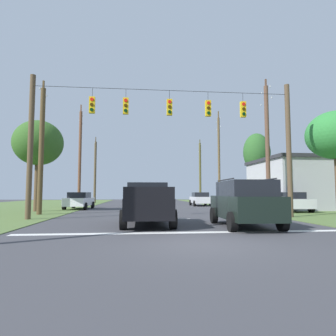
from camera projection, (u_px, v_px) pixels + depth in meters
The scene contains 22 objects.
ground_plane at pixel (199, 244), 8.69m from camera, with size 120.00×120.00×0.00m, color #3D3D42.
shoulder_grass_right at pixel (334, 210), 25.05m from camera, with size 16.00×80.00×0.03m, color #546E37.
stop_bar_stripe at pixel (185, 233), 11.17m from camera, with size 12.46×0.45×0.01m, color white.
lane_dash_0 at pixel (168, 219), 17.12m from camera, with size 0.15×2.50×0.01m, color white.
lane_dash_1 at pixel (159, 211), 23.86m from camera, with size 0.15×2.50×0.01m, color white.
lane_dash_2 at pixel (154, 207), 31.14m from camera, with size 0.15×2.50×0.01m, color white.
overhead_signal_span at pixel (166, 139), 17.62m from camera, with size 15.41×0.31×8.15m.
pickup_truck at pixel (147, 204), 14.11m from camera, with size 2.33×5.42×1.95m.
suv_black at pixel (244, 202), 13.08m from camera, with size 2.38×4.88×2.05m.
distant_car_crossing_white at pixel (79, 200), 27.17m from camera, with size 2.27×4.42×1.52m.
distant_car_oncoming at pixel (200, 199), 34.43m from camera, with size 2.08×4.33×1.52m.
distant_car_far_parked at pixel (289, 202), 23.47m from camera, with size 2.08×4.33×1.52m.
utility_pole_mid_right at pixel (267, 145), 22.39m from camera, with size 0.32×1.94×10.04m.
utility_pole_far_right at pixel (219, 158), 34.24m from camera, with size 0.26×1.95×10.83m.
utility_pole_near_left at pixel (200, 171), 45.21m from camera, with size 0.32×1.99×9.49m.
utility_pole_far_left at pixel (41, 149), 20.48m from camera, with size 0.34×1.59×9.21m.
utility_pole_distant_right at pixel (80, 156), 32.09m from camera, with size 0.31×1.89×10.95m.
utility_pole_distant_left at pixel (95, 171), 43.77m from camera, with size 0.34×1.85×9.61m.
tree_roadside_right at pixel (38, 143), 24.04m from camera, with size 3.88×3.88×7.23m.
tree_roadside_far_right at pixel (336, 136), 20.44m from camera, with size 3.93×3.93×7.01m.
tree_roadside_left at pixel (257, 153), 35.42m from camera, with size 3.12×3.12×8.45m.
roadside_store at pixel (329, 184), 28.27m from camera, with size 13.22×9.13×4.62m.
Camera 1 is at (-1.80, -8.70, 1.47)m, focal length 32.29 mm.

